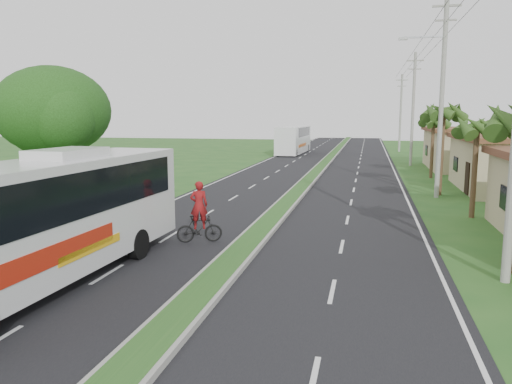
# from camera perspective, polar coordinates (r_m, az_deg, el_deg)

# --- Properties ---
(ground) EXTENTS (180.00, 180.00, 0.00)m
(ground) POSITION_cam_1_polar(r_m,az_deg,el_deg) (15.17, -4.81, -10.30)
(ground) COLOR #24521E
(ground) RESTS_ON ground
(road_asphalt) EXTENTS (14.00, 160.00, 0.02)m
(road_asphalt) POSITION_cam_1_polar(r_m,az_deg,el_deg) (34.30, 5.26, 0.43)
(road_asphalt) COLOR black
(road_asphalt) RESTS_ON ground
(median_strip) EXTENTS (1.20, 160.00, 0.18)m
(median_strip) POSITION_cam_1_polar(r_m,az_deg,el_deg) (34.29, 5.26, 0.58)
(median_strip) COLOR gray
(median_strip) RESTS_ON ground
(lane_edge_left) EXTENTS (0.12, 160.00, 0.01)m
(lane_edge_left) POSITION_cam_1_polar(r_m,az_deg,el_deg) (35.78, -5.44, 0.75)
(lane_edge_left) COLOR silver
(lane_edge_left) RESTS_ON ground
(lane_edge_right) EXTENTS (0.12, 160.00, 0.01)m
(lane_edge_right) POSITION_cam_1_polar(r_m,az_deg,el_deg) (34.11, 16.49, 0.04)
(lane_edge_right) COLOR silver
(lane_edge_right) RESTS_ON ground
(shop_far) EXTENTS (8.60, 11.60, 3.82)m
(shop_far) POSITION_cam_1_polar(r_m,az_deg,el_deg) (50.68, 23.72, 4.59)
(shop_far) COLOR tan
(shop_far) RESTS_ON ground
(palm_verge_b) EXTENTS (2.40, 2.40, 5.05)m
(palm_verge_b) POSITION_cam_1_polar(r_m,az_deg,el_deg) (26.16, 23.97, 6.71)
(palm_verge_b) COLOR #473321
(palm_verge_b) RESTS_ON ground
(palm_verge_c) EXTENTS (2.40, 2.40, 5.85)m
(palm_verge_c) POSITION_cam_1_polar(r_m,az_deg,el_deg) (32.97, 20.67, 8.49)
(palm_verge_c) COLOR #473321
(palm_verge_c) RESTS_ON ground
(palm_verge_d) EXTENTS (2.40, 2.40, 5.25)m
(palm_verge_d) POSITION_cam_1_polar(r_m,az_deg,el_deg) (41.96, 19.64, 7.69)
(palm_verge_d) COLOR #473321
(palm_verge_d) RESTS_ON ground
(shade_tree) EXTENTS (6.30, 6.00, 7.54)m
(shade_tree) POSITION_cam_1_polar(r_m,az_deg,el_deg) (28.85, -22.37, 8.26)
(shade_tree) COLOR #473321
(shade_tree) RESTS_ON ground
(utility_pole_b) EXTENTS (3.20, 0.28, 12.00)m
(utility_pole_b) POSITION_cam_1_polar(r_m,az_deg,el_deg) (31.96, 20.44, 10.55)
(utility_pole_b) COLOR gray
(utility_pole_b) RESTS_ON ground
(utility_pole_c) EXTENTS (1.60, 0.28, 11.00)m
(utility_pole_c) POSITION_cam_1_polar(r_m,az_deg,el_deg) (51.84, 17.51, 9.14)
(utility_pole_c) COLOR gray
(utility_pole_c) RESTS_ON ground
(utility_pole_d) EXTENTS (1.60, 0.28, 10.50)m
(utility_pole_d) POSITION_cam_1_polar(r_m,az_deg,el_deg) (71.79, 16.20, 8.77)
(utility_pole_d) COLOR gray
(utility_pole_d) RESTS_ON ground
(coach_bus_main) EXTENTS (3.02, 12.31, 3.95)m
(coach_bus_main) POSITION_cam_1_polar(r_m,az_deg,el_deg) (15.48, -22.92, -2.27)
(coach_bus_main) COLOR silver
(coach_bus_main) RESTS_ON ground
(coach_bus_far) EXTENTS (2.98, 12.19, 3.53)m
(coach_bus_far) POSITION_cam_1_polar(r_m,az_deg,el_deg) (65.65, 4.34, 6.14)
(coach_bus_far) COLOR white
(coach_bus_far) RESTS_ON ground
(motorcyclist) EXTENTS (1.84, 1.13, 2.44)m
(motorcyclist) POSITION_cam_1_polar(r_m,az_deg,el_deg) (19.63, -6.51, -3.20)
(motorcyclist) COLOR black
(motorcyclist) RESTS_ON ground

